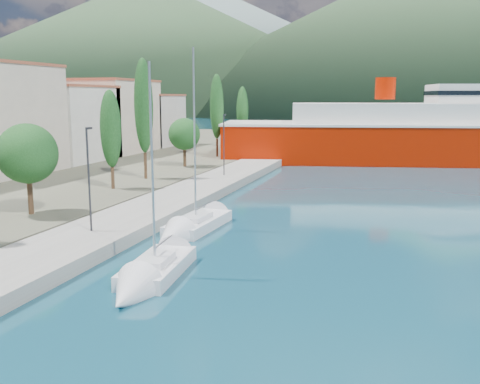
% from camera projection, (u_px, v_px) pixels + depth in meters
% --- Properties ---
extents(ground, '(1400.00, 1400.00, 0.00)m').
position_uv_depth(ground, '(371.00, 133.00, 129.06)').
color(ground, '#134456').
extents(quay, '(5.00, 88.00, 0.80)m').
position_uv_depth(quay, '(179.00, 199.00, 43.38)').
color(quay, gray).
rests_on(quay, ground).
extents(town_buildings, '(9.20, 69.20, 11.30)m').
position_uv_depth(town_buildings, '(28.00, 124.00, 59.50)').
color(town_buildings, beige).
rests_on(town_buildings, land_strip).
extents(tree_row, '(4.03, 64.45, 11.51)m').
position_uv_depth(tree_row, '(130.00, 128.00, 48.75)').
color(tree_row, '#47301E').
rests_on(tree_row, land_strip).
extents(lamp_posts, '(0.15, 45.72, 6.06)m').
position_uv_depth(lamp_posts, '(97.00, 174.00, 31.71)').
color(lamp_posts, '#2D2D33').
rests_on(lamp_posts, quay).
extents(sailboat_near, '(3.09, 7.90, 11.07)m').
position_uv_depth(sailboat_near, '(144.00, 281.00, 24.35)').
color(sailboat_near, silver).
rests_on(sailboat_near, ground).
extents(sailboat_mid, '(2.73, 8.79, 12.49)m').
position_uv_depth(sailboat_mid, '(184.00, 231.00, 33.32)').
color(sailboat_mid, silver).
rests_on(sailboat_mid, ground).
extents(ferry, '(59.96, 24.13, 11.65)m').
position_uv_depth(ferry, '(448.00, 135.00, 70.40)').
color(ferry, '#A91500').
rests_on(ferry, ground).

